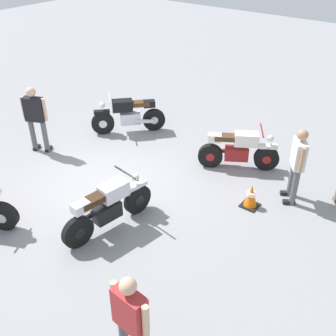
{
  "coord_description": "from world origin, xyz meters",
  "views": [
    {
      "loc": [
        -5.94,
        5.16,
        5.28
      ],
      "look_at": [
        -1.52,
        -0.59,
        0.75
      ],
      "focal_mm": 43.27,
      "sensor_mm": 36.0,
      "label": 1
    }
  ],
  "objects_px": {
    "person_in_white_shirt": "(297,161)",
    "traffic_cone": "(251,196)",
    "person_in_red_shirt": "(131,319)",
    "motorcycle_silver_cruiser": "(108,207)",
    "person_in_black_shirt": "(35,115)",
    "motorcycle_cream_vintage": "(238,150)",
    "motorcycle_black_cruiser": "(129,115)"
  },
  "relations": [
    {
      "from": "person_in_white_shirt",
      "to": "traffic_cone",
      "type": "relative_size",
      "value": 3.2
    },
    {
      "from": "person_in_red_shirt",
      "to": "traffic_cone",
      "type": "distance_m",
      "value": 4.28
    },
    {
      "from": "motorcycle_silver_cruiser",
      "to": "person_in_black_shirt",
      "type": "bearing_deg",
      "value": 80.55
    },
    {
      "from": "traffic_cone",
      "to": "person_in_black_shirt",
      "type": "bearing_deg",
      "value": 12.22
    },
    {
      "from": "motorcycle_cream_vintage",
      "to": "motorcycle_silver_cruiser",
      "type": "height_order",
      "value": "motorcycle_silver_cruiser"
    },
    {
      "from": "person_in_white_shirt",
      "to": "person_in_black_shirt",
      "type": "xyz_separation_m",
      "value": [
        6.09,
        1.95,
        0.04
      ]
    },
    {
      "from": "motorcycle_black_cruiser",
      "to": "person_in_black_shirt",
      "type": "xyz_separation_m",
      "value": [
        1.1,
        2.24,
        0.49
      ]
    },
    {
      "from": "person_in_black_shirt",
      "to": "person_in_red_shirt",
      "type": "xyz_separation_m",
      "value": [
        -5.93,
        3.01,
        -0.07
      ]
    },
    {
      "from": "motorcycle_black_cruiser",
      "to": "traffic_cone",
      "type": "xyz_separation_m",
      "value": [
        -4.41,
        1.05,
        -0.26
      ]
    },
    {
      "from": "motorcycle_black_cruiser",
      "to": "person_in_red_shirt",
      "type": "distance_m",
      "value": 7.15
    },
    {
      "from": "motorcycle_black_cruiser",
      "to": "person_in_black_shirt",
      "type": "bearing_deg",
      "value": 16.79
    },
    {
      "from": "motorcycle_black_cruiser",
      "to": "motorcycle_silver_cruiser",
      "type": "relative_size",
      "value": 0.77
    },
    {
      "from": "person_in_black_shirt",
      "to": "traffic_cone",
      "type": "height_order",
      "value": "person_in_black_shirt"
    },
    {
      "from": "motorcycle_cream_vintage",
      "to": "person_in_red_shirt",
      "type": "distance_m",
      "value": 5.61
    },
    {
      "from": "motorcycle_black_cruiser",
      "to": "person_in_white_shirt",
      "type": "bearing_deg",
      "value": 129.56
    },
    {
      "from": "motorcycle_silver_cruiser",
      "to": "traffic_cone",
      "type": "xyz_separation_m",
      "value": [
        -1.88,
        -2.33,
        -0.26
      ]
    },
    {
      "from": "person_in_white_shirt",
      "to": "motorcycle_silver_cruiser",
      "type": "bearing_deg",
      "value": 18.23
    },
    {
      "from": "person_in_white_shirt",
      "to": "person_in_red_shirt",
      "type": "relative_size",
      "value": 1.02
    },
    {
      "from": "motorcycle_silver_cruiser",
      "to": "person_in_red_shirt",
      "type": "bearing_deg",
      "value": -121.13
    },
    {
      "from": "person_in_red_shirt",
      "to": "person_in_white_shirt",
      "type": "bearing_deg",
      "value": 2.32
    },
    {
      "from": "motorcycle_cream_vintage",
      "to": "person_in_white_shirt",
      "type": "height_order",
      "value": "person_in_white_shirt"
    },
    {
      "from": "motorcycle_silver_cruiser",
      "to": "traffic_cone",
      "type": "bearing_deg",
      "value": -30.85
    },
    {
      "from": "motorcycle_cream_vintage",
      "to": "person_in_red_shirt",
      "type": "height_order",
      "value": "person_in_red_shirt"
    },
    {
      "from": "person_in_white_shirt",
      "to": "person_in_black_shirt",
      "type": "bearing_deg",
      "value": -15.48
    },
    {
      "from": "person_in_red_shirt",
      "to": "traffic_cone",
      "type": "height_order",
      "value": "person_in_red_shirt"
    },
    {
      "from": "motorcycle_black_cruiser",
      "to": "traffic_cone",
      "type": "relative_size",
      "value": 3.04
    },
    {
      "from": "motorcycle_cream_vintage",
      "to": "person_in_white_shirt",
      "type": "relative_size",
      "value": 1.03
    },
    {
      "from": "motorcycle_black_cruiser",
      "to": "motorcycle_silver_cruiser",
      "type": "height_order",
      "value": "same"
    },
    {
      "from": "motorcycle_silver_cruiser",
      "to": "traffic_cone",
      "type": "height_order",
      "value": "motorcycle_silver_cruiser"
    },
    {
      "from": "person_in_red_shirt",
      "to": "person_in_black_shirt",
      "type": "bearing_deg",
      "value": 67.22
    },
    {
      "from": "motorcycle_silver_cruiser",
      "to": "person_in_black_shirt",
      "type": "xyz_separation_m",
      "value": [
        3.63,
        -1.14,
        0.49
      ]
    },
    {
      "from": "motorcycle_silver_cruiser",
      "to": "person_in_white_shirt",
      "type": "bearing_deg",
      "value": -30.57
    }
  ]
}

